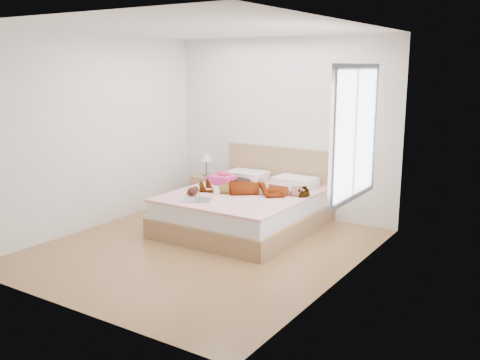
{
  "coord_description": "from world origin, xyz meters",
  "views": [
    {
      "loc": [
        3.77,
        -4.97,
        2.19
      ],
      "look_at": [
        0.0,
        0.85,
        0.7
      ],
      "focal_mm": 40.0,
      "sensor_mm": 36.0,
      "label": 1
    }
  ],
  "objects_px": {
    "woman": "(255,186)",
    "plush_toy": "(193,191)",
    "phone": "(240,172)",
    "nightstand": "(207,189)",
    "magazine": "(196,200)",
    "coffee_mug": "(216,191)",
    "bed": "(247,208)",
    "towel": "(222,178)"
  },
  "relations": [
    {
      "from": "woman",
      "to": "bed",
      "type": "xyz_separation_m",
      "value": [
        -0.14,
        0.04,
        -0.34
      ]
    },
    {
      "from": "bed",
      "to": "towel",
      "type": "height_order",
      "value": "bed"
    },
    {
      "from": "phone",
      "to": "magazine",
      "type": "distance_m",
      "value": 1.18
    },
    {
      "from": "nightstand",
      "to": "woman",
      "type": "bearing_deg",
      "value": -26.1
    },
    {
      "from": "phone",
      "to": "coffee_mug",
      "type": "height_order",
      "value": "phone"
    },
    {
      "from": "towel",
      "to": "coffee_mug",
      "type": "height_order",
      "value": "towel"
    },
    {
      "from": "woman",
      "to": "phone",
      "type": "distance_m",
      "value": 0.64
    },
    {
      "from": "towel",
      "to": "bed",
      "type": "bearing_deg",
      "value": -21.2
    },
    {
      "from": "towel",
      "to": "nightstand",
      "type": "bearing_deg",
      "value": 146.81
    },
    {
      "from": "bed",
      "to": "magazine",
      "type": "distance_m",
      "value": 0.87
    },
    {
      "from": "woman",
      "to": "coffee_mug",
      "type": "xyz_separation_m",
      "value": [
        -0.4,
        -0.34,
        -0.06
      ]
    },
    {
      "from": "nightstand",
      "to": "plush_toy",
      "type": "bearing_deg",
      "value": -61.02
    },
    {
      "from": "towel",
      "to": "coffee_mug",
      "type": "relative_size",
      "value": 3.15
    },
    {
      "from": "bed",
      "to": "towel",
      "type": "distance_m",
      "value": 0.68
    },
    {
      "from": "bed",
      "to": "coffee_mug",
      "type": "height_order",
      "value": "bed"
    },
    {
      "from": "woman",
      "to": "nightstand",
      "type": "bearing_deg",
      "value": -134.08
    },
    {
      "from": "bed",
      "to": "magazine",
      "type": "bearing_deg",
      "value": -108.18
    },
    {
      "from": "phone",
      "to": "towel",
      "type": "height_order",
      "value": "same"
    },
    {
      "from": "magazine",
      "to": "plush_toy",
      "type": "height_order",
      "value": "plush_toy"
    },
    {
      "from": "woman",
      "to": "magazine",
      "type": "distance_m",
      "value": 0.87
    },
    {
      "from": "phone",
      "to": "plush_toy",
      "type": "bearing_deg",
      "value": -115.07
    },
    {
      "from": "bed",
      "to": "coffee_mug",
      "type": "relative_size",
      "value": 17.71
    },
    {
      "from": "phone",
      "to": "plush_toy",
      "type": "distance_m",
      "value": 0.97
    },
    {
      "from": "phone",
      "to": "plush_toy",
      "type": "height_order",
      "value": "phone"
    },
    {
      "from": "towel",
      "to": "plush_toy",
      "type": "bearing_deg",
      "value": -83.49
    },
    {
      "from": "magazine",
      "to": "plush_toy",
      "type": "relative_size",
      "value": 2.27
    },
    {
      "from": "magazine",
      "to": "nightstand",
      "type": "bearing_deg",
      "value": 122.01
    },
    {
      "from": "plush_toy",
      "to": "nightstand",
      "type": "distance_m",
      "value": 1.38
    },
    {
      "from": "woman",
      "to": "magazine",
      "type": "relative_size",
      "value": 3.1
    },
    {
      "from": "woman",
      "to": "plush_toy",
      "type": "bearing_deg",
      "value": -66.03
    },
    {
      "from": "bed",
      "to": "plush_toy",
      "type": "height_order",
      "value": "bed"
    },
    {
      "from": "coffee_mug",
      "to": "nightstand",
      "type": "height_order",
      "value": "nightstand"
    },
    {
      "from": "bed",
      "to": "towel",
      "type": "xyz_separation_m",
      "value": [
        -0.57,
        0.22,
        0.31
      ]
    },
    {
      "from": "bed",
      "to": "nightstand",
      "type": "bearing_deg",
      "value": 152.52
    },
    {
      "from": "phone",
      "to": "coffee_mug",
      "type": "distance_m",
      "value": 0.75
    },
    {
      "from": "bed",
      "to": "coffee_mug",
      "type": "xyz_separation_m",
      "value": [
        -0.25,
        -0.37,
        0.28
      ]
    },
    {
      "from": "phone",
      "to": "nightstand",
      "type": "xyz_separation_m",
      "value": [
        -0.77,
        0.22,
        -0.39
      ]
    },
    {
      "from": "phone",
      "to": "plush_toy",
      "type": "xyz_separation_m",
      "value": [
        -0.12,
        -0.96,
        -0.11
      ]
    },
    {
      "from": "magazine",
      "to": "towel",
      "type": "bearing_deg",
      "value": 106.67
    },
    {
      "from": "plush_toy",
      "to": "nightstand",
      "type": "relative_size",
      "value": 0.24
    },
    {
      "from": "magazine",
      "to": "plush_toy",
      "type": "xyz_separation_m",
      "value": [
        -0.21,
        0.2,
        0.05
      ]
    },
    {
      "from": "woman",
      "to": "phone",
      "type": "xyz_separation_m",
      "value": [
        -0.5,
        0.4,
        0.06
      ]
    }
  ]
}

